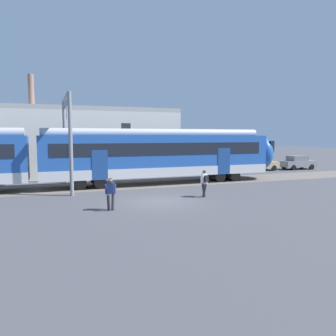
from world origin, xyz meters
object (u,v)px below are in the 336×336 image
pedestrian_navy (111,191)px  parked_car_grey (298,162)px  parked_car_tan (260,163)px  pedestrian_white (204,181)px

pedestrian_navy → parked_car_grey: 27.07m
parked_car_tan → pedestrian_navy: bearing=-144.6°
parked_car_tan → pedestrian_white: bearing=-137.2°
pedestrian_navy → parked_car_tan: bearing=35.4°
pedestrian_white → parked_car_grey: size_ratio=0.41×
pedestrian_white → parked_car_tan: (12.77, 11.83, -0.21)m
pedestrian_navy → pedestrian_white: same height
parked_car_tan → parked_car_grey: (4.85, -0.37, 0.00)m
pedestrian_navy → parked_car_tan: 23.15m
pedestrian_navy → parked_car_grey: pedestrian_navy is taller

